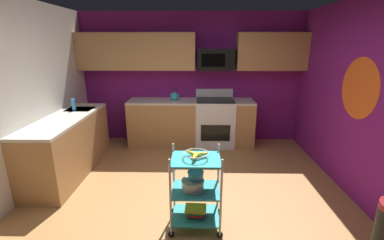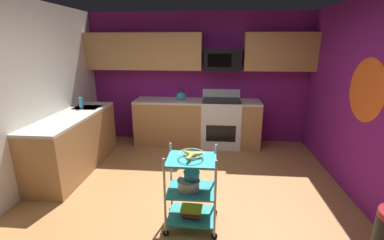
% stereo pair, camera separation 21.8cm
% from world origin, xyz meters
% --- Properties ---
extents(floor, '(4.40, 4.80, 0.04)m').
position_xyz_m(floor, '(0.00, 0.00, -0.02)').
color(floor, '#A87542').
rests_on(floor, ground).
extents(wall_back, '(4.52, 0.06, 2.60)m').
position_xyz_m(wall_back, '(0.00, 2.43, 1.30)').
color(wall_back, '#751970').
rests_on(wall_back, ground).
extents(wall_left, '(0.06, 4.80, 2.60)m').
position_xyz_m(wall_left, '(-2.23, 0.00, 1.30)').
color(wall_left, silver).
rests_on(wall_left, ground).
extents(wall_flower_decal, '(0.00, 0.79, 0.79)m').
position_xyz_m(wall_flower_decal, '(2.20, 0.39, 1.45)').
color(wall_flower_decal, '#E5591E').
extents(counter_run, '(3.44, 2.54, 0.92)m').
position_xyz_m(counter_run, '(-0.85, 1.54, 0.46)').
color(counter_run, '#B27F4C').
rests_on(counter_run, ground).
extents(oven_range, '(0.76, 0.65, 1.10)m').
position_xyz_m(oven_range, '(0.48, 2.10, 0.48)').
color(oven_range, white).
rests_on(oven_range, ground).
extents(upper_cabinets, '(4.40, 0.33, 0.70)m').
position_xyz_m(upper_cabinets, '(-0.11, 2.23, 1.85)').
color(upper_cabinets, '#B27F4C').
extents(microwave, '(0.70, 0.39, 0.40)m').
position_xyz_m(microwave, '(0.48, 2.21, 1.70)').
color(microwave, black).
extents(rolling_cart, '(0.59, 0.44, 0.91)m').
position_xyz_m(rolling_cart, '(0.11, -0.43, 0.45)').
color(rolling_cart, silver).
rests_on(rolling_cart, ground).
extents(fruit_bowl, '(0.27, 0.27, 0.07)m').
position_xyz_m(fruit_bowl, '(0.11, -0.43, 0.88)').
color(fruit_bowl, silver).
rests_on(fruit_bowl, rolling_cart).
extents(mixing_bowl_large, '(0.25, 0.25, 0.11)m').
position_xyz_m(mixing_bowl_large, '(0.08, -0.43, 0.52)').
color(mixing_bowl_large, silver).
rests_on(mixing_bowl_large, rolling_cart).
extents(mixing_bowl_small, '(0.18, 0.18, 0.08)m').
position_xyz_m(mixing_bowl_small, '(0.11, -0.40, 0.62)').
color(mixing_bowl_small, '#338CBF').
rests_on(mixing_bowl_small, rolling_cart).
extents(book_stack, '(0.25, 0.20, 0.10)m').
position_xyz_m(book_stack, '(0.11, -0.43, 0.18)').
color(book_stack, '#1E4C8C').
rests_on(book_stack, rolling_cart).
extents(kettle, '(0.21, 0.18, 0.26)m').
position_xyz_m(kettle, '(-0.33, 2.10, 1.00)').
color(kettle, teal).
rests_on(kettle, counter_run).
extents(dish_soap_bottle, '(0.06, 0.06, 0.20)m').
position_xyz_m(dish_soap_bottle, '(-1.94, 1.24, 1.02)').
color(dish_soap_bottle, '#2D8CBF').
rests_on(dish_soap_bottle, counter_run).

